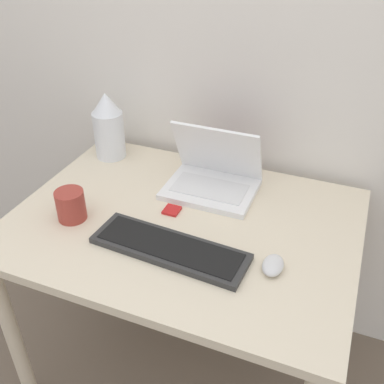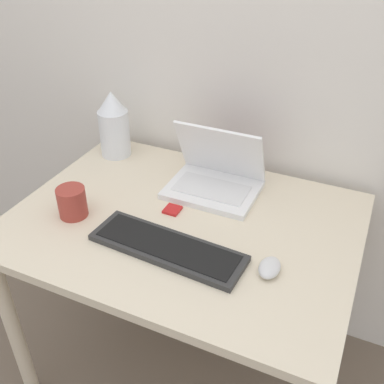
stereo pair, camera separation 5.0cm
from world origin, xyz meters
name	(u,v)px [view 1 (the left image)]	position (x,y,z in m)	size (l,w,h in m)	color
wall_back	(236,22)	(0.00, 0.86, 1.25)	(6.00, 0.05, 2.50)	silver
desk	(183,244)	(0.00, 0.40, 0.65)	(1.07, 0.80, 0.75)	beige
laptop	(213,176)	(0.02, 0.61, 0.80)	(0.30, 0.23, 0.23)	white
keyboard	(170,248)	(0.02, 0.25, 0.76)	(0.47, 0.17, 0.02)	#2D2D2D
mouse	(273,265)	(0.31, 0.28, 0.76)	(0.06, 0.09, 0.03)	silver
vase	(108,126)	(-0.42, 0.68, 0.87)	(0.11, 0.11, 0.26)	white
mp3_player	(172,210)	(-0.05, 0.43, 0.75)	(0.05, 0.05, 0.01)	red
mug	(71,205)	(-0.33, 0.28, 0.80)	(0.09, 0.09, 0.10)	#9E382D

